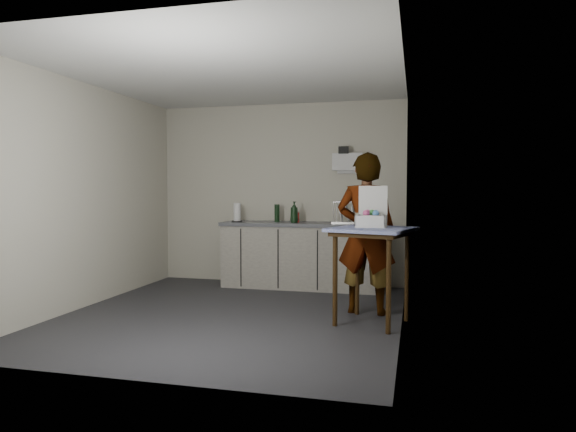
% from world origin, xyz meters
% --- Properties ---
extents(ground, '(4.00, 4.00, 0.00)m').
position_xyz_m(ground, '(0.00, 0.00, 0.00)').
color(ground, '#29292F').
rests_on(ground, ground).
extents(wall_back, '(3.60, 0.02, 2.60)m').
position_xyz_m(wall_back, '(0.00, 1.99, 1.30)').
color(wall_back, beige).
rests_on(wall_back, ground).
extents(wall_right, '(0.02, 4.00, 2.60)m').
position_xyz_m(wall_right, '(1.79, 0.00, 1.30)').
color(wall_right, beige).
rests_on(wall_right, ground).
extents(wall_left, '(0.02, 4.00, 2.60)m').
position_xyz_m(wall_left, '(-1.79, 0.00, 1.30)').
color(wall_left, beige).
rests_on(wall_left, ground).
extents(ceiling, '(3.60, 4.00, 0.01)m').
position_xyz_m(ceiling, '(0.00, 0.00, 2.60)').
color(ceiling, white).
rests_on(ceiling, wall_back).
extents(kitchen_counter, '(2.24, 0.62, 0.91)m').
position_xyz_m(kitchen_counter, '(0.40, 1.70, 0.43)').
color(kitchen_counter, black).
rests_on(kitchen_counter, ground).
extents(wall_shelf, '(0.42, 0.18, 0.37)m').
position_xyz_m(wall_shelf, '(1.00, 1.92, 1.75)').
color(wall_shelf, white).
rests_on(wall_shelf, ground).
extents(side_table, '(0.94, 0.94, 0.98)m').
position_xyz_m(side_table, '(1.50, -0.00, 0.86)').
color(side_table, '#321F0B').
rests_on(side_table, ground).
extents(standing_man, '(0.68, 0.47, 1.77)m').
position_xyz_m(standing_man, '(1.40, 0.42, 0.88)').
color(standing_man, '#B2A593').
rests_on(standing_man, ground).
extents(soap_bottle, '(0.16, 0.16, 0.29)m').
position_xyz_m(soap_bottle, '(0.30, 1.62, 1.06)').
color(soap_bottle, black).
rests_on(soap_bottle, kitchen_counter).
extents(soda_can, '(0.07, 0.07, 0.14)m').
position_xyz_m(soda_can, '(0.32, 1.70, 0.98)').
color(soda_can, red).
rests_on(soda_can, kitchen_counter).
extents(dark_bottle, '(0.07, 0.07, 0.25)m').
position_xyz_m(dark_bottle, '(0.02, 1.74, 1.03)').
color(dark_bottle, black).
rests_on(dark_bottle, kitchen_counter).
extents(paper_towel, '(0.15, 0.15, 0.26)m').
position_xyz_m(paper_towel, '(-0.52, 1.60, 1.04)').
color(paper_towel, black).
rests_on(paper_towel, kitchen_counter).
extents(dish_rack, '(0.42, 0.32, 0.30)m').
position_xyz_m(dish_rack, '(1.03, 1.74, 0.98)').
color(dish_rack, white).
rests_on(dish_rack, kitchen_counter).
extents(bakery_box, '(0.31, 0.32, 0.42)m').
position_xyz_m(bakery_box, '(1.48, 0.11, 1.08)').
color(bakery_box, white).
rests_on(bakery_box, side_table).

